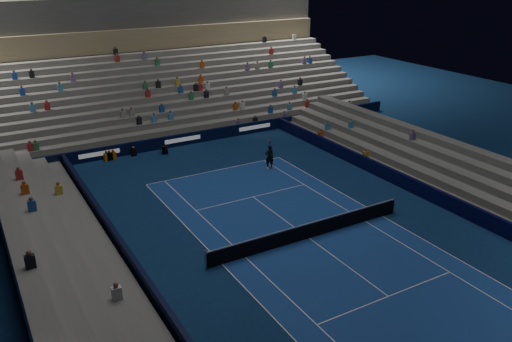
% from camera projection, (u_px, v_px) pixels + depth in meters
% --- Properties ---
extents(ground, '(90.00, 90.00, 0.00)m').
position_uv_depth(ground, '(309.00, 238.00, 29.66)').
color(ground, '#0C254C').
rests_on(ground, ground).
extents(court_surface, '(10.97, 23.77, 0.01)m').
position_uv_depth(court_surface, '(309.00, 238.00, 29.66)').
color(court_surface, navy).
rests_on(court_surface, ground).
extents(sponsor_barrier_far, '(44.00, 0.25, 1.00)m').
position_uv_depth(sponsor_barrier_far, '(182.00, 140.00, 44.34)').
color(sponsor_barrier_far, black).
rests_on(sponsor_barrier_far, ground).
extents(sponsor_barrier_east, '(0.25, 37.00, 1.00)m').
position_uv_depth(sponsor_barrier_east, '(432.00, 195.00, 33.97)').
color(sponsor_barrier_east, '#080932').
rests_on(sponsor_barrier_east, ground).
extents(sponsor_barrier_west, '(0.25, 37.00, 1.00)m').
position_uv_depth(sponsor_barrier_west, '(143.00, 279.00, 24.98)').
color(sponsor_barrier_west, black).
rests_on(sponsor_barrier_west, ground).
extents(grandstand_main, '(44.00, 15.20, 11.20)m').
position_uv_depth(grandstand_main, '(143.00, 85.00, 50.82)').
color(grandstand_main, slate).
rests_on(grandstand_main, ground).
extents(grandstand_east, '(5.00, 37.00, 2.50)m').
position_uv_depth(grandstand_east, '(469.00, 178.00, 35.42)').
color(grandstand_east, slate).
rests_on(grandstand_east, ground).
extents(grandstand_west, '(5.00, 37.00, 2.50)m').
position_uv_depth(grandstand_west, '(66.00, 293.00, 23.22)').
color(grandstand_west, slate).
rests_on(grandstand_west, ground).
extents(tennis_net, '(12.90, 0.10, 1.10)m').
position_uv_depth(tennis_net, '(309.00, 230.00, 29.48)').
color(tennis_net, '#B2B2B7').
rests_on(tennis_net, ground).
extents(tennis_player, '(0.76, 0.61, 1.81)m').
position_uv_depth(tennis_player, '(269.00, 157.00, 39.29)').
color(tennis_player, black).
rests_on(tennis_player, ground).
extents(broadcast_camera, '(0.63, 1.00, 0.63)m').
position_uv_depth(broadcast_camera, '(165.00, 150.00, 42.51)').
color(broadcast_camera, black).
rests_on(broadcast_camera, ground).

